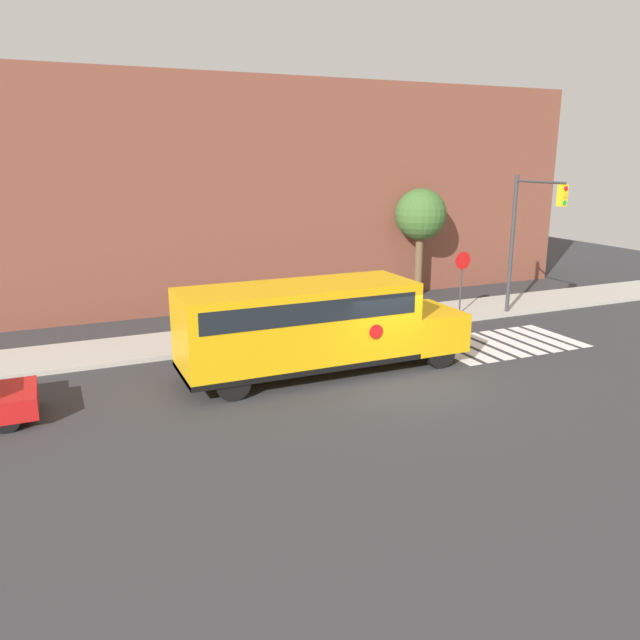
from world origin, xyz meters
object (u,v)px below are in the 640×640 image
Objects in this scene: stop_sign at (462,274)px; traffic_light at (527,227)px; tree_near_sidewalk at (421,216)px; school_bus at (311,323)px.

traffic_light is (2.14, -1.25, 1.97)m from stop_sign.
traffic_light reaches higher than stop_sign.
traffic_light is at bearing -75.73° from tree_near_sidewalk.
school_bus is 11.19m from traffic_light.
stop_sign is 0.54× the size of tree_near_sidewalk.
school_bus reaches higher than stop_sign.
school_bus is 9.38m from stop_sign.
stop_sign is (8.49, 3.99, 0.22)m from school_bus.
traffic_light reaches higher than tree_near_sidewalk.
stop_sign is at bearing 149.67° from traffic_light.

